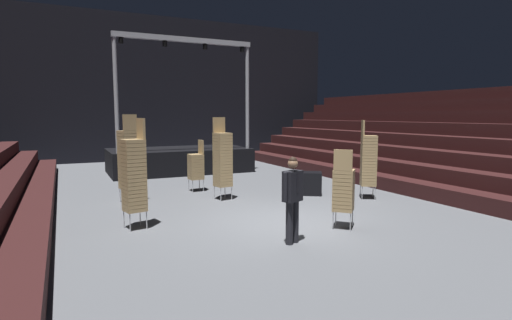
{
  "coord_description": "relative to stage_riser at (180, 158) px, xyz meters",
  "views": [
    {
      "loc": [
        -4.71,
        -8.33,
        2.55
      ],
      "look_at": [
        -0.27,
        0.94,
        1.4
      ],
      "focal_mm": 28.49,
      "sensor_mm": 36.0,
      "label": 1
    }
  ],
  "objects": [
    {
      "name": "crew_worker_near_stage",
      "position": [
        -2.64,
        -4.07,
        0.35
      ],
      "size": [
        0.39,
        0.55,
        1.72
      ],
      "rotation": [
        0.0,
        0.0,
        2.05
      ],
      "color": "black",
      "rests_on": "ground_plane"
    },
    {
      "name": "ground_plane",
      "position": [
        0.0,
        -9.42,
        -0.67
      ],
      "size": [
        22.0,
        30.0,
        0.1
      ],
      "primitive_type": "cube",
      "color": "#515459"
    },
    {
      "name": "man_with_tie",
      "position": [
        -0.67,
        -10.98,
        0.36
      ],
      "size": [
        0.56,
        0.37,
        1.73
      ],
      "rotation": [
        0.0,
        0.0,
        3.53
      ],
      "color": "black",
      "rests_on": "ground_plane"
    },
    {
      "name": "arena_end_wall",
      "position": [
        0.0,
        5.58,
        3.38
      ],
      "size": [
        22.0,
        0.3,
        8.0
      ],
      "primitive_type": "cube",
      "color": "black",
      "rests_on": "ground_plane"
    },
    {
      "name": "chair_stack_rear_left",
      "position": [
        0.92,
        -10.53,
        0.28
      ],
      "size": [
        0.62,
        0.62,
        1.79
      ],
      "rotation": [
        0.0,
        0.0,
        5.49
      ],
      "color": "#B2B5BA",
      "rests_on": "ground_plane"
    },
    {
      "name": "chair_stack_mid_left",
      "position": [
        -0.71,
        -4.77,
        0.24
      ],
      "size": [
        0.46,
        0.46,
        1.71
      ],
      "rotation": [
        0.0,
        0.0,
        1.63
      ],
      "color": "#B2B5BA",
      "rests_on": "ground_plane"
    },
    {
      "name": "chair_stack_mid_right",
      "position": [
        -3.3,
        -8.53,
        0.62
      ],
      "size": [
        0.52,
        0.52,
        2.48
      ],
      "rotation": [
        0.0,
        0.0,
        1.78
      ],
      "color": "#B2B5BA",
      "rests_on": "ground_plane"
    },
    {
      "name": "bleacher_bank_right",
      "position": [
        8.0,
        -8.42,
        1.18
      ],
      "size": [
        6.0,
        24.0,
        3.6
      ],
      "rotation": [
        0.0,
        0.0,
        -1.57
      ],
      "color": "black",
      "rests_on": "ground_plane"
    },
    {
      "name": "equipment_road_case",
      "position": [
        2.32,
        -6.88,
        -0.26
      ],
      "size": [
        1.08,
        0.99,
        0.73
      ],
      "primitive_type": "cube",
      "rotation": [
        0.0,
        0.0,
        -0.57
      ],
      "color": "black",
      "rests_on": "ground_plane"
    },
    {
      "name": "chair_stack_front_right",
      "position": [
        -3.01,
        -5.61,
        0.66
      ],
      "size": [
        0.56,
        0.56,
        2.56
      ],
      "rotation": [
        0.0,
        0.0,
        0.32
      ],
      "color": "#B2B5BA",
      "rests_on": "ground_plane"
    },
    {
      "name": "chair_stack_front_left",
      "position": [
        -0.39,
        -6.42,
        0.62
      ],
      "size": [
        0.51,
        0.51,
        2.48
      ],
      "rotation": [
        0.0,
        0.0,
        3.33
      ],
      "color": "#B2B5BA",
      "rests_on": "ground_plane"
    },
    {
      "name": "chair_stack_mid_centre",
      "position": [
        3.63,
        -8.22,
        0.57
      ],
      "size": [
        0.61,
        0.61,
        2.39
      ],
      "rotation": [
        0.0,
        0.0,
        4.15
      ],
      "color": "#B2B5BA",
      "rests_on": "ground_plane"
    },
    {
      "name": "stage_riser",
      "position": [
        0.0,
        0.0,
        0.0
      ],
      "size": [
        6.02,
        3.12,
        5.68
      ],
      "color": "black",
      "rests_on": "ground_plane"
    }
  ]
}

